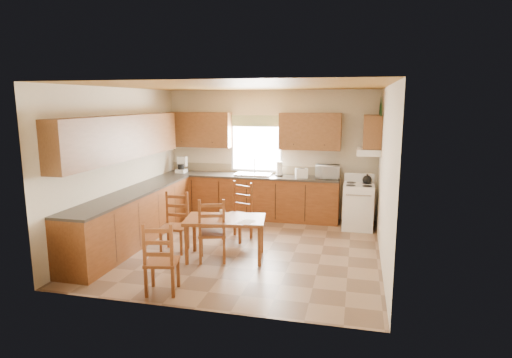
% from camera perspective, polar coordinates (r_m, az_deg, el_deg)
% --- Properties ---
extents(floor, '(4.50, 4.50, 0.00)m').
position_cam_1_polar(floor, '(7.38, -1.70, -9.18)').
color(floor, '#7F624B').
rests_on(floor, ground).
extents(ceiling, '(4.50, 4.50, 0.00)m').
position_cam_1_polar(ceiling, '(6.96, -1.82, 12.27)').
color(ceiling, olive).
rests_on(ceiling, floor).
extents(wall_left, '(4.50, 4.50, 0.00)m').
position_cam_1_polar(wall_left, '(7.93, -17.65, 1.77)').
color(wall_left, beige).
rests_on(wall_left, floor).
extents(wall_right, '(4.50, 4.50, 0.00)m').
position_cam_1_polar(wall_right, '(6.81, 16.83, 0.48)').
color(wall_right, beige).
rests_on(wall_right, floor).
extents(wall_back, '(4.50, 4.50, 0.00)m').
position_cam_1_polar(wall_back, '(9.21, 1.92, 3.38)').
color(wall_back, beige).
rests_on(wall_back, floor).
extents(wall_front, '(4.50, 4.50, 0.00)m').
position_cam_1_polar(wall_front, '(4.95, -8.62, -2.81)').
color(wall_front, beige).
rests_on(wall_front, floor).
extents(lower_cab_back, '(3.75, 0.60, 0.88)m').
position_cam_1_polar(lower_cab_back, '(9.16, -0.79, -2.43)').
color(lower_cab_back, brown).
rests_on(lower_cab_back, floor).
extents(lower_cab_left, '(0.60, 3.60, 0.88)m').
position_cam_1_polar(lower_cab_left, '(7.84, -15.97, -5.05)').
color(lower_cab_left, brown).
rests_on(lower_cab_left, floor).
extents(counter_back, '(3.75, 0.63, 0.04)m').
position_cam_1_polar(counter_back, '(9.07, -0.80, 0.40)').
color(counter_back, '#38322C').
rests_on(counter_back, lower_cab_back).
extents(counter_left, '(0.63, 3.60, 0.04)m').
position_cam_1_polar(counter_left, '(7.73, -16.13, -1.75)').
color(counter_left, '#38322C').
rests_on(counter_left, lower_cab_left).
extents(backsplash, '(3.75, 0.01, 0.18)m').
position_cam_1_polar(backsplash, '(9.33, -0.36, 1.37)').
color(backsplash, gray).
rests_on(backsplash, counter_back).
extents(upper_cab_back_left, '(1.41, 0.33, 0.75)m').
position_cam_1_polar(upper_cab_back_left, '(9.44, -7.57, 6.55)').
color(upper_cab_back_left, brown).
rests_on(upper_cab_back_left, wall_back).
extents(upper_cab_back_right, '(1.25, 0.33, 0.75)m').
position_cam_1_polar(upper_cab_back_right, '(8.87, 7.23, 6.32)').
color(upper_cab_back_right, brown).
rests_on(upper_cab_back_right, wall_back).
extents(upper_cab_left, '(0.33, 3.60, 0.75)m').
position_cam_1_polar(upper_cab_left, '(7.66, -17.38, 5.31)').
color(upper_cab_left, brown).
rests_on(upper_cab_left, wall_left).
extents(upper_cab_stove, '(0.33, 0.62, 0.62)m').
position_cam_1_polar(upper_cab_stove, '(8.38, 15.25, 6.11)').
color(upper_cab_stove, brown).
rests_on(upper_cab_stove, wall_right).
extents(range_hood, '(0.44, 0.62, 0.12)m').
position_cam_1_polar(range_hood, '(8.41, 14.78, 3.55)').
color(range_hood, white).
rests_on(range_hood, wall_right).
extents(window_frame, '(1.13, 0.02, 1.18)m').
position_cam_1_polar(window_frame, '(9.22, 0.06, 4.65)').
color(window_frame, white).
rests_on(window_frame, wall_back).
extents(window_pane, '(1.05, 0.01, 1.10)m').
position_cam_1_polar(window_pane, '(9.22, 0.05, 4.65)').
color(window_pane, white).
rests_on(window_pane, wall_back).
extents(window_valance, '(1.19, 0.01, 0.24)m').
position_cam_1_polar(window_valance, '(9.16, 0.02, 7.74)').
color(window_valance, '#456933').
rests_on(window_valance, wall_back).
extents(sink_basin, '(0.75, 0.45, 0.04)m').
position_cam_1_polar(sink_basin, '(9.05, -0.34, 0.64)').
color(sink_basin, silver).
rests_on(sink_basin, counter_back).
extents(pine_decal_a, '(0.22, 0.22, 0.36)m').
position_cam_1_polar(pine_decal_a, '(8.05, 16.41, 9.32)').
color(pine_decal_a, black).
rests_on(pine_decal_a, wall_right).
extents(pine_decal_b, '(0.22, 0.22, 0.36)m').
position_cam_1_polar(pine_decal_b, '(8.37, 16.32, 9.62)').
color(pine_decal_b, black).
rests_on(pine_decal_b, wall_right).
extents(pine_decal_c, '(0.22, 0.22, 0.36)m').
position_cam_1_polar(pine_decal_c, '(8.69, 16.21, 9.38)').
color(pine_decal_c, black).
rests_on(pine_decal_c, wall_right).
extents(stove, '(0.58, 0.60, 0.86)m').
position_cam_1_polar(stove, '(8.59, 13.45, -3.66)').
color(stove, white).
rests_on(stove, floor).
extents(coffeemaker, '(0.26, 0.28, 0.33)m').
position_cam_1_polar(coffeemaker, '(9.49, -9.94, 1.82)').
color(coffeemaker, white).
rests_on(coffeemaker, counter_back).
extents(paper_towel, '(0.15, 0.15, 0.30)m').
position_cam_1_polar(paper_towel, '(8.96, 3.13, 1.36)').
color(paper_towel, white).
rests_on(paper_towel, counter_back).
extents(toaster, '(0.28, 0.22, 0.20)m').
position_cam_1_polar(toaster, '(8.75, 6.07, 0.77)').
color(toaster, white).
rests_on(toaster, counter_back).
extents(microwave, '(0.47, 0.35, 0.27)m').
position_cam_1_polar(microwave, '(8.79, 9.50, 0.97)').
color(microwave, white).
rests_on(microwave, counter_back).
extents(dining_table, '(1.34, 0.90, 0.66)m').
position_cam_1_polar(dining_table, '(6.83, -4.10, -7.89)').
color(dining_table, brown).
rests_on(dining_table, floor).
extents(chair_near_left, '(0.52, 0.51, 1.01)m').
position_cam_1_polar(chair_near_left, '(6.72, -5.85, -6.68)').
color(chair_near_left, brown).
rests_on(chair_near_left, floor).
extents(chair_near_right, '(0.47, 0.46, 0.96)m').
position_cam_1_polar(chair_near_right, '(5.74, -12.45, -10.13)').
color(chair_near_right, brown).
rests_on(chair_near_right, floor).
extents(chair_far_left, '(0.43, 0.41, 0.97)m').
position_cam_1_polar(chair_far_left, '(7.21, -10.86, -5.80)').
color(chair_far_left, brown).
rests_on(chair_far_left, floor).
extents(chair_far_right, '(0.54, 0.53, 1.02)m').
position_cam_1_polar(chair_far_right, '(7.69, -2.53, -4.39)').
color(chair_far_right, brown).
rests_on(chair_far_right, floor).
extents(table_paper, '(0.27, 0.31, 0.00)m').
position_cam_1_polar(table_paper, '(6.51, -1.25, -5.72)').
color(table_paper, white).
rests_on(table_paper, dining_table).
extents(table_card, '(0.09, 0.02, 0.12)m').
position_cam_1_polar(table_card, '(6.79, -4.50, -4.58)').
color(table_card, white).
rests_on(table_card, dining_table).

